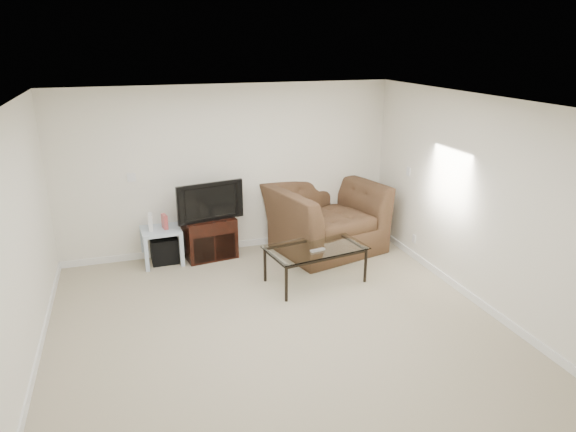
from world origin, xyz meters
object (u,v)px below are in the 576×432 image
object	(u,v)px
recliner	(326,206)
side_table	(162,245)
television	(208,200)
tv_stand	(209,237)
coffee_table	(315,264)
subwoofer	(164,249)

from	to	relation	value
recliner	side_table	bearing A→B (deg)	160.39
television	tv_stand	bearing A→B (deg)	87.17
tv_stand	coffee_table	world-z (taller)	tv_stand
coffee_table	tv_stand	bearing A→B (deg)	133.08
tv_stand	television	distance (m)	0.59
television	subwoofer	xyz separation A→B (m)	(-0.67, 0.05, -0.70)
tv_stand	side_table	size ratio (longest dim) A/B	1.33
tv_stand	television	xyz separation A→B (m)	(0.00, -0.03, 0.59)
television	subwoofer	size ratio (longest dim) A/B	2.42
coffee_table	television	bearing A→B (deg)	133.66
side_table	coffee_table	xyz separation A→B (m)	(1.89, -1.28, -0.01)
tv_stand	coffee_table	size ratio (longest dim) A/B	0.57
television	subwoofer	bearing A→B (deg)	164.83
television	subwoofer	distance (m)	0.97
television	coffee_table	size ratio (longest dim) A/B	0.72
subwoofer	coffee_table	size ratio (longest dim) A/B	0.30
television	coffee_table	distance (m)	1.84
side_table	coffee_table	distance (m)	2.29
television	recliner	distance (m)	1.77
television	coffee_table	xyz separation A→B (m)	(1.19, -1.25, -0.64)
subwoofer	coffee_table	distance (m)	2.27
television	recliner	xyz separation A→B (m)	(1.75, -0.20, -0.21)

